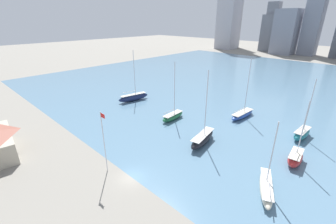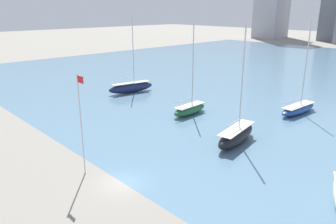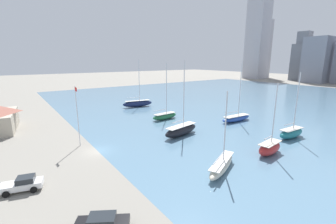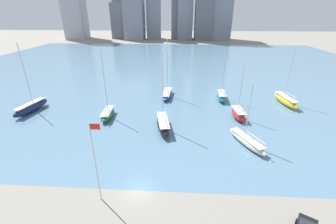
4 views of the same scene
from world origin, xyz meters
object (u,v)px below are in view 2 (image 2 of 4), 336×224
Objects in this scene: flag_pole at (81,122)px; sailboat_green at (190,109)px; sailboat_black at (236,135)px; sailboat_blue at (298,108)px; sailboat_navy at (131,87)px.

sailboat_green reaches higher than flag_pole.
flag_pole is at bearing -78.40° from sailboat_green.
sailboat_black is 18.62m from sailboat_blue.
flag_pole is 0.70× the size of sailboat_navy.
sailboat_blue is (12.44, 13.84, -0.07)m from sailboat_green.
sailboat_green is at bearing 4.24° from sailboat_navy.
sailboat_green is at bearing 105.27° from flag_pole.
sailboat_green is 18.99m from sailboat_navy.
sailboat_blue is (31.33, 11.92, -0.30)m from sailboat_navy.
sailboat_green is 18.61m from sailboat_blue.
sailboat_blue is at bearing 80.92° from flag_pole.
sailboat_navy is (-25.34, 25.57, -4.82)m from flag_pole.
flag_pole is 0.71× the size of sailboat_black.
sailboat_black is 1.01× the size of sailboat_blue.
flag_pole is 38.31m from sailboat_blue.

